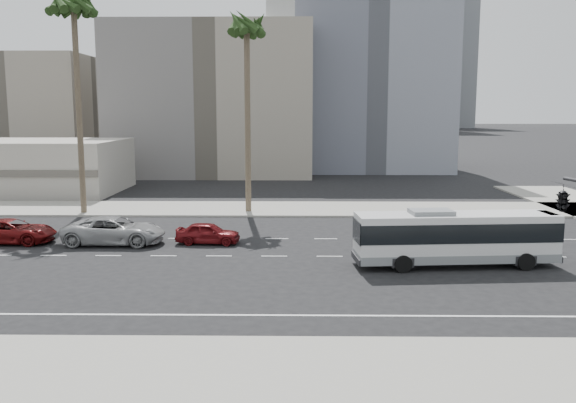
{
  "coord_description": "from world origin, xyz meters",
  "views": [
    {
      "loc": [
        -1.83,
        -31.59,
        7.76
      ],
      "look_at": [
        -2.31,
        4.0,
        2.4
      ],
      "focal_mm": 37.45,
      "sensor_mm": 36.0,
      "label": 1
    }
  ],
  "objects_px": {
    "city_bus": "(456,236)",
    "car_b": "(114,230)",
    "car_a": "(208,233)",
    "palm_mid": "(74,10)",
    "traffic_signal": "(568,202)",
    "car_c": "(11,231)",
    "palm_near": "(247,31)"
  },
  "relations": [
    {
      "from": "car_a",
      "to": "car_c",
      "type": "distance_m",
      "value": 11.72
    },
    {
      "from": "car_b",
      "to": "city_bus",
      "type": "bearing_deg",
      "value": -104.09
    },
    {
      "from": "car_b",
      "to": "palm_near",
      "type": "xyz_separation_m",
      "value": [
        7.03,
        11.11,
        12.85
      ]
    },
    {
      "from": "city_bus",
      "to": "traffic_signal",
      "type": "bearing_deg",
      "value": -84.51
    },
    {
      "from": "car_a",
      "to": "palm_mid",
      "type": "bearing_deg",
      "value": 50.98
    },
    {
      "from": "car_c",
      "to": "palm_near",
      "type": "distance_m",
      "value": 21.51
    },
    {
      "from": "city_bus",
      "to": "traffic_signal",
      "type": "relative_size",
      "value": 1.86
    },
    {
      "from": "car_b",
      "to": "palm_mid",
      "type": "xyz_separation_m",
      "value": [
        -5.45,
        10.3,
        14.21
      ]
    },
    {
      "from": "car_b",
      "to": "palm_mid",
      "type": "distance_m",
      "value": 18.38
    },
    {
      "from": "city_bus",
      "to": "palm_mid",
      "type": "relative_size",
      "value": 0.61
    },
    {
      "from": "traffic_signal",
      "to": "palm_mid",
      "type": "height_order",
      "value": "palm_mid"
    },
    {
      "from": "palm_mid",
      "to": "car_c",
      "type": "bearing_deg",
      "value": -94.33
    },
    {
      "from": "car_b",
      "to": "palm_mid",
      "type": "height_order",
      "value": "palm_mid"
    },
    {
      "from": "car_c",
      "to": "traffic_signal",
      "type": "bearing_deg",
      "value": -116.99
    },
    {
      "from": "city_bus",
      "to": "palm_near",
      "type": "relative_size",
      "value": 0.68
    },
    {
      "from": "city_bus",
      "to": "car_b",
      "type": "xyz_separation_m",
      "value": [
        -18.75,
        4.82,
        -0.71
      ]
    },
    {
      "from": "traffic_signal",
      "to": "palm_mid",
      "type": "distance_m",
      "value": 36.59
    },
    {
      "from": "car_a",
      "to": "palm_mid",
      "type": "height_order",
      "value": "palm_mid"
    },
    {
      "from": "car_c",
      "to": "car_b",
      "type": "bearing_deg",
      "value": -91.36
    },
    {
      "from": "city_bus",
      "to": "car_c",
      "type": "distance_m",
      "value": 25.47
    },
    {
      "from": "car_b",
      "to": "palm_mid",
      "type": "bearing_deg",
      "value": 28.22
    },
    {
      "from": "car_c",
      "to": "palm_mid",
      "type": "relative_size",
      "value": 0.31
    },
    {
      "from": "palm_mid",
      "to": "palm_near",
      "type": "bearing_deg",
      "value": 3.73
    },
    {
      "from": "car_c",
      "to": "traffic_signal",
      "type": "distance_m",
      "value": 30.09
    },
    {
      "from": "city_bus",
      "to": "car_b",
      "type": "height_order",
      "value": "city_bus"
    },
    {
      "from": "car_a",
      "to": "traffic_signal",
      "type": "relative_size",
      "value": 0.69
    },
    {
      "from": "city_bus",
      "to": "palm_mid",
      "type": "distance_m",
      "value": 31.57
    },
    {
      "from": "city_bus",
      "to": "palm_near",
      "type": "bearing_deg",
      "value": 121.56
    },
    {
      "from": "car_c",
      "to": "city_bus",
      "type": "bearing_deg",
      "value": -101.07
    },
    {
      "from": "palm_near",
      "to": "palm_mid",
      "type": "relative_size",
      "value": 0.9
    },
    {
      "from": "city_bus",
      "to": "car_a",
      "type": "xyz_separation_m",
      "value": [
        -13.25,
        4.98,
        -0.88
      ]
    },
    {
      "from": "car_c",
      "to": "traffic_signal",
      "type": "height_order",
      "value": "traffic_signal"
    }
  ]
}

